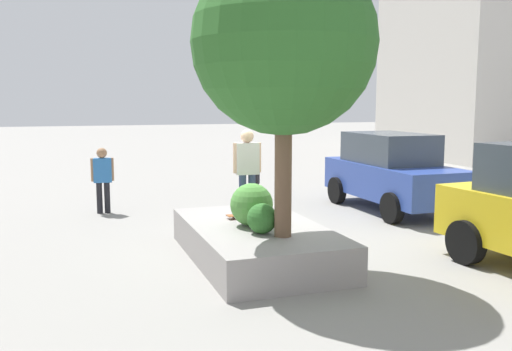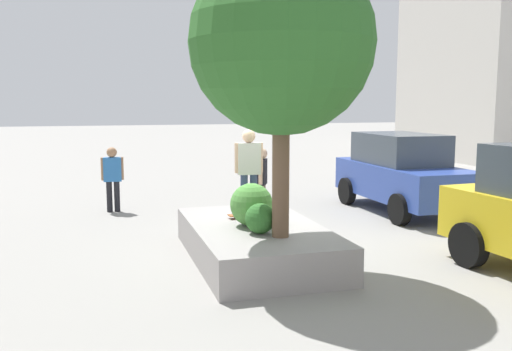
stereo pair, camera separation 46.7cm
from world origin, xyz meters
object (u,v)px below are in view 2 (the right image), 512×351
skateboarder (249,166)px  sedan_parked (402,172)px  planter_ledge (256,242)px  plaza_tree (282,43)px  skateboard (249,215)px  passerby_with_bag (262,177)px  pedestrian_crossing (112,175)px

skateboarder → sedan_parked: bearing=117.8°
skateboarder → sedan_parked: 5.47m
planter_ledge → plaza_tree: plaza_tree is taller
plaza_tree → skateboard: plaza_tree is taller
passerby_with_bag → skateboard: bearing=-21.5°
skateboarder → skateboard: bearing=180.0°
plaza_tree → pedestrian_crossing: size_ratio=2.75×
plaza_tree → skateboarder: (-1.58, -0.10, -2.11)m
skateboarder → passerby_with_bag: (-2.89, 1.13, -0.65)m
skateboard → passerby_with_bag: 3.12m
sedan_parked → plaza_tree: bearing=-48.8°
plaza_tree → skateboard: bearing=-176.4°
planter_ledge → passerby_with_bag: bearing=161.5°
plaza_tree → skateboarder: plaza_tree is taller
skateboarder → pedestrian_crossing: bearing=-152.3°
sedan_parked → pedestrian_crossing: 7.46m
pedestrian_crossing → passerby_with_bag: size_ratio=0.99×
skateboarder → passerby_with_bag: skateboarder is taller
planter_ledge → passerby_with_bag: 3.80m
skateboard → skateboarder: bearing=0.0°
skateboard → pedestrian_crossing: pedestrian_crossing is taller
plaza_tree → skateboarder: bearing=-176.4°
skateboard → planter_ledge: bearing=-4.4°
skateboarder → passerby_with_bag: size_ratio=0.95×
sedan_parked → skateboard: bearing=-62.2°
planter_ledge → sedan_parked: sedan_parked is taller
skateboard → sedan_parked: (-2.54, 4.80, 0.34)m
planter_ledge → skateboarder: 1.47m
skateboard → pedestrian_crossing: (-4.54, -2.38, 0.29)m
passerby_with_bag → skateboarder: bearing=-21.5°
skateboarder → pedestrian_crossing: size_ratio=0.96×
sedan_parked → passerby_with_bag: sedan_parked is taller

